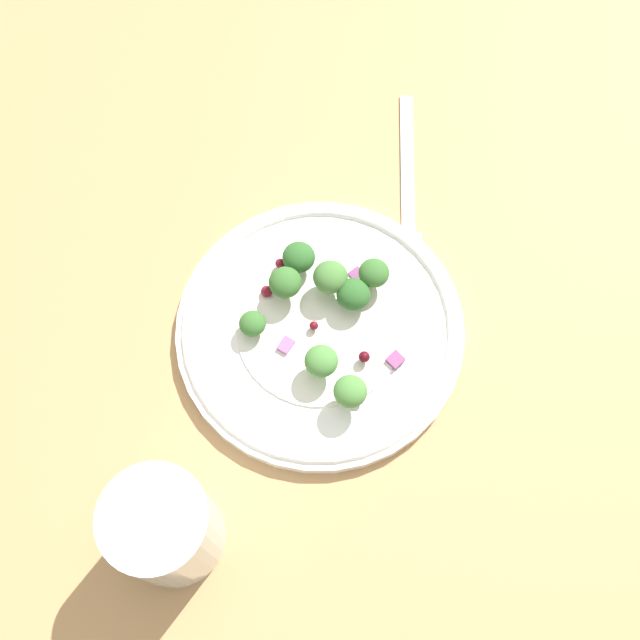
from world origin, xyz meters
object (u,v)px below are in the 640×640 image
Objects in this scene: broccoli_floret_0 at (330,277)px; broccoli_floret_2 at (321,361)px; water_glass at (165,528)px; fork at (408,189)px; plate at (320,328)px; broccoli_floret_1 at (353,295)px.

broccoli_floret_0 is 1.07× the size of broccoli_floret_2.
water_glass is (23.52, -0.74, 1.64)cm from broccoli_floret_0.
broccoli_floret_0 is 0.17× the size of fork.
water_glass is (16.73, -3.52, 1.73)cm from broccoli_floret_2.
broccoli_floret_2 reaches higher than plate.
broccoli_floret_0 is at bearing -96.58° from broccoli_floret_1.
broccoli_floret_1 is at bearing 172.59° from water_glass.
fork is (-16.11, 0.49, -0.61)cm from plate.
broccoli_floret_1 reaches higher than fork.
broccoli_floret_0 is 13.11cm from fork.
broccoli_floret_1 is at bearing 156.52° from plate.
fork is at bearing 176.65° from water_glass.
fork is (-12.89, -0.91, -2.68)cm from broccoli_floret_1.
broccoli_floret_0 is at bearing -157.76° from broccoli_floret_2.
broccoli_floret_2 is at bearing 22.24° from broccoli_floret_0.
broccoli_floret_1 is 0.28× the size of water_glass.
fork is (-12.63, 1.38, -3.21)cm from broccoli_floret_0.
broccoli_floret_0 is at bearing 178.20° from water_glass.
fork is at bearing -175.98° from broccoli_floret_1.
water_glass is (20.04, -1.63, 4.24)cm from plate.
water_glass is at bearing -3.35° from fork.
broccoli_floret_0 reaches higher than broccoli_floret_2.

